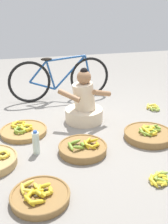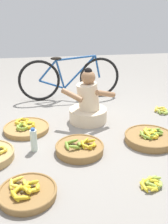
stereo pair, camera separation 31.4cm
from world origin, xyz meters
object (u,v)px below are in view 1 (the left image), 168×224
banana_basket_back_left (149,134)px  banana_basket_front_left (40,196)px  banana_basket_near_bicycle (83,148)px  bicycle_leaning (60,79)px  loose_bananas_front_center (160,179)px  banana_basket_front_right (24,130)px  loose_bananas_back_right (153,108)px  vendor_woman_front (84,105)px  water_bottle (36,143)px

banana_basket_back_left → banana_basket_front_left: (-1.41, -0.75, -0.01)m
banana_basket_near_bicycle → bicycle_leaning: bearing=86.8°
bicycle_leaning → banana_basket_front_left: (-0.65, -2.42, -0.31)m
loose_bananas_front_center → bicycle_leaning: bearing=100.6°
banana_basket_back_left → banana_basket_front_right: (-1.46, 0.54, -0.01)m
banana_basket_back_left → loose_bananas_back_right: 0.98m
loose_bananas_front_center → banana_basket_near_bicycle: bearing=128.8°
banana_basket_back_left → bicycle_leaning: bearing=114.5°
banana_basket_front_left → banana_basket_front_right: (-0.05, 1.29, -0.00)m
vendor_woman_front → loose_bananas_front_center: 1.55m
loose_bananas_front_center → water_bottle: size_ratio=0.90×
vendor_woman_front → banana_basket_back_left: size_ratio=1.26×
vendor_woman_front → bicycle_leaning: size_ratio=0.44×
vendor_woman_front → banana_basket_front_right: vendor_woman_front is taller
loose_bananas_front_center → vendor_woman_front: bearing=102.2°
banana_basket_back_left → banana_basket_near_bicycle: bearing=-173.3°
banana_basket_near_bicycle → loose_bananas_front_center: banana_basket_near_bicycle is taller
bicycle_leaning → loose_bananas_back_right: bicycle_leaning is taller
banana_basket_near_bicycle → loose_bananas_back_right: bearing=33.7°
loose_bananas_front_center → water_bottle: bearing=142.6°
vendor_woman_front → water_bottle: (-0.74, -0.69, -0.11)m
water_bottle → banana_basket_near_bicycle: bearing=-12.9°
loose_bananas_front_center → banana_basket_front_left: bearing=177.6°
vendor_woman_front → banana_basket_front_left: bearing=-118.6°
banana_basket_front_right → banana_basket_front_left: bearing=-87.7°
banana_basket_back_left → banana_basket_front_left: banana_basket_back_left is taller
bicycle_leaning → water_bottle: bicycle_leaning is taller
banana_basket_front_left → bicycle_leaning: bearing=75.0°
loose_bananas_back_right → banana_basket_near_bicycle: bearing=-146.3°
bicycle_leaning → banana_basket_near_bicycle: 1.80m
banana_basket_front_right → loose_bananas_back_right: banana_basket_front_right is taller
banana_basket_front_left → loose_bananas_front_center: (1.11, -0.05, -0.02)m
bicycle_leaning → loose_bananas_front_center: 2.53m
banana_basket_front_right → vendor_woman_front: bearing=11.0°
vendor_woman_front → bicycle_leaning: 0.99m
banana_basket_front_left → loose_bananas_front_center: size_ratio=2.06×
banana_basket_near_bicycle → water_bottle: size_ratio=1.96×
vendor_woman_front → banana_basket_front_left: size_ratio=1.48×
banana_basket_front_right → loose_bananas_back_right: bearing=8.2°
banana_basket_near_bicycle → loose_bananas_front_center: (0.56, -0.70, -0.02)m
banana_basket_near_bicycle → banana_basket_front_left: 0.85m
banana_basket_near_bicycle → banana_basket_front_right: 0.88m
loose_bananas_back_right → loose_bananas_front_center: 1.82m
vendor_woman_front → banana_basket_front_right: size_ratio=1.29×
banana_basket_front_left → banana_basket_near_bicycle: bearing=49.6°
banana_basket_near_bicycle → loose_bananas_back_right: 1.67m
water_bottle → loose_bananas_front_center: bearing=-37.4°
banana_basket_near_bicycle → loose_bananas_front_center: bearing=-51.2°
vendor_woman_front → water_bottle: 1.01m
banana_basket_near_bicycle → banana_basket_front_right: banana_basket_near_bicycle is taller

